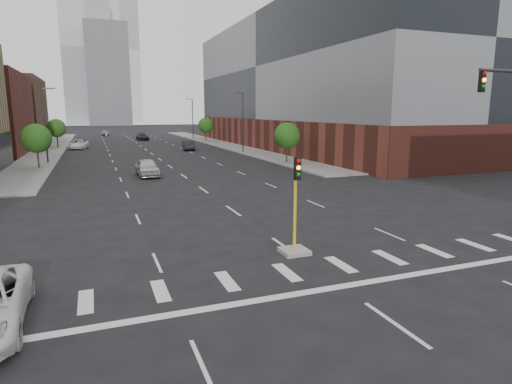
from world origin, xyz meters
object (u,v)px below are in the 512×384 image
car_near_left (147,168)px  car_mid_right (188,145)px  median_traffic_signal (295,233)px  car_distant (105,133)px  car_far_left (79,144)px  car_deep_right (142,137)px

car_near_left → car_mid_right: size_ratio=1.04×
car_near_left → median_traffic_signal: bearing=-84.3°
car_near_left → car_distant: car_near_left is taller
car_far_left → car_deep_right: (12.58, 18.71, -0.02)m
car_deep_right → car_distant: car_deep_right is taller
car_near_left → car_deep_right: car_near_left is taller
car_far_left → car_deep_right: 22.54m
median_traffic_signal → car_near_left: size_ratio=0.88×
car_deep_right → car_distant: 23.14m
car_near_left → car_far_left: (-7.14, 35.69, -0.07)m
car_mid_right → median_traffic_signal: bearing=-90.3°
car_mid_right → car_deep_right: car_mid_right is taller
car_deep_right → car_distant: (-7.11, 22.03, -0.06)m
median_traffic_signal → car_deep_right: 80.73m
car_far_left → car_distant: size_ratio=1.36×
median_traffic_signal → car_near_left: median_traffic_signal is taller
median_traffic_signal → car_near_left: (-3.36, 26.31, -0.12)m
car_near_left → car_distant: bearing=89.6°
median_traffic_signal → car_mid_right: (6.49, 53.29, -0.17)m
car_far_left → car_deep_right: size_ratio=1.06×
median_traffic_signal → car_near_left: bearing=97.3°
median_traffic_signal → car_deep_right: (2.08, 80.70, -0.20)m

